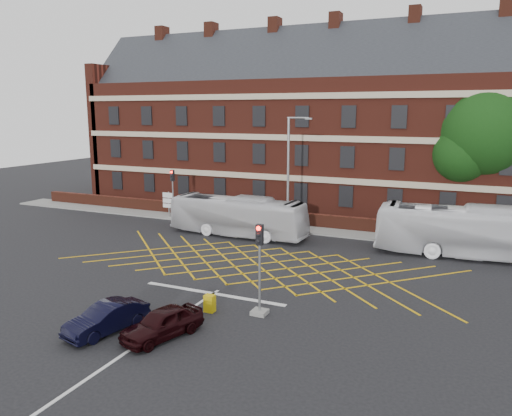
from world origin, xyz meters
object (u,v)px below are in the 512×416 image
at_px(deciduous_tree, 483,139).
at_px(traffic_light_near, 260,278).
at_px(traffic_light_far, 173,199).
at_px(street_lamp, 289,197).
at_px(direction_signs, 168,201).
at_px(bus_left, 238,216).
at_px(bus_right, 472,232).
at_px(car_maroon, 162,323).
at_px(car_navy, 107,318).
at_px(utility_cabinet, 210,303).

relative_size(deciduous_tree, traffic_light_near, 2.61).
distance_m(traffic_light_far, street_lamp, 11.54).
bearing_deg(direction_signs, street_lamp, -11.82).
relative_size(bus_left, deciduous_tree, 0.96).
bearing_deg(traffic_light_near, bus_left, 119.99).
distance_m(traffic_light_near, street_lamp, 14.79).
bearing_deg(direction_signs, bus_right, -6.42).
bearing_deg(bus_left, car_maroon, -161.72).
height_order(bus_right, car_navy, bus_right).
bearing_deg(traffic_light_near, car_maroon, -125.54).
relative_size(traffic_light_far, utility_cabinet, 5.24).
bearing_deg(car_navy, bus_left, 111.18).
relative_size(bus_right, car_navy, 3.20).
xyz_separation_m(car_navy, utility_cabinet, (2.93, 3.67, -0.21)).
bearing_deg(traffic_light_far, car_maroon, -57.77).
height_order(car_maroon, traffic_light_far, traffic_light_far).
relative_size(traffic_light_near, utility_cabinet, 5.24).
bearing_deg(deciduous_tree, direction_signs, -166.98).
bearing_deg(deciduous_tree, traffic_light_far, -164.64).
relative_size(bus_left, direction_signs, 4.87).
bearing_deg(deciduous_tree, street_lamp, -146.70).
xyz_separation_m(bus_right, traffic_light_far, (-23.90, 2.00, 0.10)).
xyz_separation_m(street_lamp, utility_cabinet, (1.64, -14.88, -2.62)).
bearing_deg(traffic_light_near, car_navy, -140.09).
distance_m(car_navy, car_maroon, 2.51).
bearing_deg(car_maroon, bus_right, 75.38).
relative_size(car_navy, deciduous_tree, 0.34).
xyz_separation_m(car_maroon, traffic_light_far, (-12.49, 19.81, 1.14)).
distance_m(car_navy, traffic_light_far, 22.70).
relative_size(traffic_light_near, traffic_light_far, 1.00).
bearing_deg(direction_signs, deciduous_tree, 13.02).
height_order(car_navy, utility_cabinet, car_navy).
bearing_deg(car_navy, street_lamp, 99.62).
height_order(street_lamp, utility_cabinet, street_lamp).
bearing_deg(car_navy, bus_right, 66.50).
distance_m(car_maroon, street_lamp, 18.23).
bearing_deg(traffic_light_near, utility_cabinet, -163.49).
xyz_separation_m(traffic_light_far, utility_cabinet, (12.96, -16.66, -1.36)).
distance_m(car_navy, traffic_light_near, 6.86).
distance_m(car_navy, street_lamp, 18.75).
bearing_deg(utility_cabinet, bus_right, 53.28).
relative_size(bus_right, traffic_light_far, 2.80).
xyz_separation_m(car_navy, traffic_light_far, (-10.03, 20.33, 1.15)).
distance_m(bus_left, deciduous_tree, 19.84).
distance_m(bus_right, traffic_light_far, 23.98).
height_order(bus_right, traffic_light_far, traffic_light_far).
bearing_deg(utility_cabinet, direction_signs, 128.73).
distance_m(bus_left, bus_right, 16.20).
bearing_deg(street_lamp, utility_cabinet, -83.72).
bearing_deg(traffic_light_far, traffic_light_near, -46.42).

